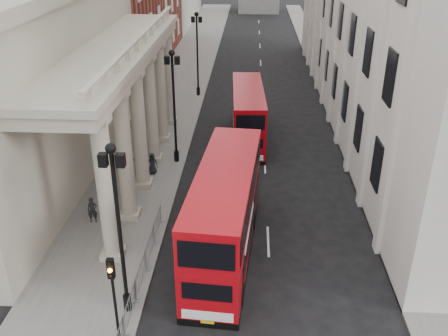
{
  "coord_description": "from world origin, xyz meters",
  "views": [
    {
      "loc": [
        4.8,
        -13.5,
        16.11
      ],
      "look_at": [
        3.38,
        12.23,
        3.44
      ],
      "focal_mm": 40.0,
      "sensor_mm": 36.0,
      "label": 1
    }
  ],
  "objects_px": {
    "lamp_post_north": "(197,49)",
    "pedestrian_c": "(152,163)",
    "bus_near": "(225,211)",
    "pedestrian_b": "(138,161)",
    "pedestrian_a": "(92,210)",
    "lamp_post_mid": "(174,100)",
    "lamp_post_south": "(118,221)",
    "bus_far": "(248,114)",
    "traffic_light": "(113,286)"
  },
  "relations": [
    {
      "from": "pedestrian_c",
      "to": "lamp_post_mid",
      "type": "bearing_deg",
      "value": 49.77
    },
    {
      "from": "lamp_post_mid",
      "to": "bus_near",
      "type": "relative_size",
      "value": 0.71
    },
    {
      "from": "lamp_post_north",
      "to": "pedestrian_b",
      "type": "relative_size",
      "value": 5.28
    },
    {
      "from": "lamp_post_north",
      "to": "bus_far",
      "type": "height_order",
      "value": "lamp_post_north"
    },
    {
      "from": "pedestrian_a",
      "to": "pedestrian_c",
      "type": "relative_size",
      "value": 1.02
    },
    {
      "from": "pedestrian_a",
      "to": "pedestrian_c",
      "type": "height_order",
      "value": "pedestrian_a"
    },
    {
      "from": "bus_near",
      "to": "pedestrian_b",
      "type": "bearing_deg",
      "value": 130.18
    },
    {
      "from": "lamp_post_south",
      "to": "lamp_post_mid",
      "type": "height_order",
      "value": "same"
    },
    {
      "from": "lamp_post_south",
      "to": "bus_far",
      "type": "bearing_deg",
      "value": 75.82
    },
    {
      "from": "lamp_post_mid",
      "to": "lamp_post_north",
      "type": "height_order",
      "value": "same"
    },
    {
      "from": "pedestrian_b",
      "to": "pedestrian_a",
      "type": "bearing_deg",
      "value": 86.64
    },
    {
      "from": "traffic_light",
      "to": "pedestrian_b",
      "type": "relative_size",
      "value": 2.73
    },
    {
      "from": "bus_near",
      "to": "pedestrian_b",
      "type": "xyz_separation_m",
      "value": [
        -6.7,
        9.4,
        -1.69
      ]
    },
    {
      "from": "bus_far",
      "to": "pedestrian_b",
      "type": "height_order",
      "value": "bus_far"
    },
    {
      "from": "lamp_post_south",
      "to": "lamp_post_mid",
      "type": "bearing_deg",
      "value": 90.0
    },
    {
      "from": "bus_far",
      "to": "pedestrian_c",
      "type": "relative_size",
      "value": 6.5
    },
    {
      "from": "bus_near",
      "to": "bus_far",
      "type": "bearing_deg",
      "value": 91.08
    },
    {
      "from": "lamp_post_mid",
      "to": "pedestrian_c",
      "type": "height_order",
      "value": "lamp_post_mid"
    },
    {
      "from": "pedestrian_a",
      "to": "lamp_post_mid",
      "type": "bearing_deg",
      "value": 52.38
    },
    {
      "from": "bus_near",
      "to": "pedestrian_a",
      "type": "bearing_deg",
      "value": 167.48
    },
    {
      "from": "pedestrian_c",
      "to": "lamp_post_south",
      "type": "bearing_deg",
      "value": -91.71
    },
    {
      "from": "traffic_light",
      "to": "bus_near",
      "type": "distance_m",
      "value": 8.01
    },
    {
      "from": "bus_far",
      "to": "lamp_post_south",
      "type": "bearing_deg",
      "value": -106.83
    },
    {
      "from": "pedestrian_a",
      "to": "pedestrian_b",
      "type": "height_order",
      "value": "pedestrian_a"
    },
    {
      "from": "traffic_light",
      "to": "bus_near",
      "type": "bearing_deg",
      "value": 58.92
    },
    {
      "from": "lamp_post_south",
      "to": "lamp_post_north",
      "type": "bearing_deg",
      "value": 90.0
    },
    {
      "from": "traffic_light",
      "to": "lamp_post_south",
      "type": "bearing_deg",
      "value": 92.84
    },
    {
      "from": "lamp_post_south",
      "to": "bus_far",
      "type": "distance_m",
      "value": 21.52
    },
    {
      "from": "lamp_post_north",
      "to": "pedestrian_c",
      "type": "xyz_separation_m",
      "value": [
        -1.39,
        -18.17,
        -4.02
      ]
    },
    {
      "from": "lamp_post_mid",
      "to": "traffic_light",
      "type": "bearing_deg",
      "value": -89.68
    },
    {
      "from": "pedestrian_b",
      "to": "lamp_post_mid",
      "type": "bearing_deg",
      "value": -137.38
    },
    {
      "from": "lamp_post_south",
      "to": "bus_near",
      "type": "distance_m",
      "value": 6.82
    },
    {
      "from": "lamp_post_north",
      "to": "pedestrian_b",
      "type": "xyz_separation_m",
      "value": [
        -2.48,
        -17.77,
        -4.0
      ]
    },
    {
      "from": "bus_near",
      "to": "pedestrian_c",
      "type": "bearing_deg",
      "value": 126.65
    },
    {
      "from": "traffic_light",
      "to": "pedestrian_b",
      "type": "xyz_separation_m",
      "value": [
        -2.58,
        16.25,
        -2.2
      ]
    },
    {
      "from": "lamp_post_south",
      "to": "lamp_post_mid",
      "type": "distance_m",
      "value": 16.0
    },
    {
      "from": "lamp_post_south",
      "to": "pedestrian_b",
      "type": "xyz_separation_m",
      "value": [
        -2.48,
        14.23,
        -4.0
      ]
    },
    {
      "from": "bus_far",
      "to": "pedestrian_c",
      "type": "distance_m",
      "value": 9.64
    },
    {
      "from": "lamp_post_mid",
      "to": "pedestrian_b",
      "type": "height_order",
      "value": "lamp_post_mid"
    },
    {
      "from": "traffic_light",
      "to": "lamp_post_north",
      "type": "bearing_deg",
      "value": 90.17
    },
    {
      "from": "lamp_post_south",
      "to": "pedestrian_a",
      "type": "height_order",
      "value": "lamp_post_south"
    },
    {
      "from": "bus_near",
      "to": "pedestrian_c",
      "type": "relative_size",
      "value": 7.57
    },
    {
      "from": "pedestrian_c",
      "to": "pedestrian_b",
      "type": "bearing_deg",
      "value": 152.61
    },
    {
      "from": "lamp_post_mid",
      "to": "pedestrian_a",
      "type": "xyz_separation_m",
      "value": [
        -3.74,
        -8.7,
        -4.0
      ]
    },
    {
      "from": "traffic_light",
      "to": "bus_far",
      "type": "relative_size",
      "value": 0.43
    },
    {
      "from": "lamp_post_mid",
      "to": "pedestrian_a",
      "type": "height_order",
      "value": "lamp_post_mid"
    },
    {
      "from": "pedestrian_b",
      "to": "pedestrian_c",
      "type": "xyz_separation_m",
      "value": [
        1.08,
        -0.39,
        -0.01
      ]
    },
    {
      "from": "lamp_post_mid",
      "to": "pedestrian_b",
      "type": "xyz_separation_m",
      "value": [
        -2.48,
        -1.77,
        -4.0
      ]
    },
    {
      "from": "lamp_post_mid",
      "to": "pedestrian_b",
      "type": "distance_m",
      "value": 5.03
    },
    {
      "from": "lamp_post_north",
      "to": "pedestrian_a",
      "type": "xyz_separation_m",
      "value": [
        -3.74,
        -24.7,
        -4.0
      ]
    }
  ]
}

